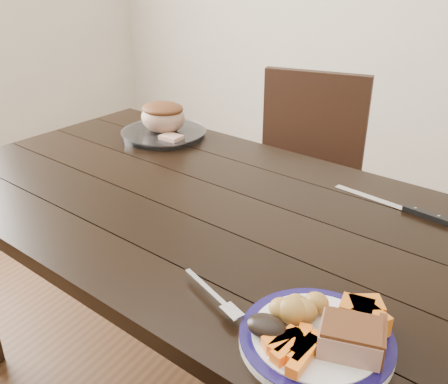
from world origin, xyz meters
The scene contains 14 objects.
dining_table centered at (0.00, 0.00, 0.66)m, with size 1.70×1.09×0.75m.
chair_far centered at (-0.01, 0.74, 0.52)m, with size 0.48×0.49×0.93m.
dinner_plate centered at (0.47, -0.35, 0.76)m, with size 0.26×0.26×0.02m, color white.
plate_rim centered at (0.47, -0.35, 0.77)m, with size 0.26×0.26×0.02m, color #140D45.
serving_platter centered at (-0.40, 0.34, 0.76)m, with size 0.29×0.29×0.02m, color white.
pork_slice centered at (0.53, -0.36, 0.79)m, with size 0.10×0.08×0.04m, color tan.
roasted_potatoes centered at (0.42, -0.33, 0.79)m, with size 0.09×0.09×0.05m.
carrot_batons centered at (0.45, -0.41, 0.78)m, with size 0.09×0.11×0.02m.
pumpkin_wedges centered at (0.53, -0.28, 0.79)m, with size 0.09×0.09×0.04m.
dark_mushroom centered at (0.40, -0.40, 0.79)m, with size 0.07×0.05×0.03m, color black.
fork centered at (0.27, -0.36, 0.77)m, with size 0.17×0.09×0.00m.
roast_joint centered at (-0.40, 0.34, 0.82)m, with size 0.16×0.14×0.11m, color tan.
cut_slice centered at (-0.32, 0.29, 0.78)m, with size 0.07×0.06×0.02m, color tan.
carving_knife centered at (0.50, 0.22, 0.76)m, with size 0.32×0.09×0.01m.
Camera 1 is at (0.68, -0.99, 1.36)m, focal length 40.00 mm.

